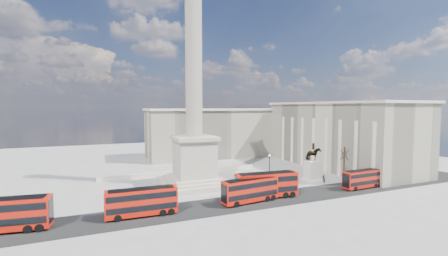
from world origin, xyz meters
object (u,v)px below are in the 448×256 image
pedestrian_standing (323,179)px  red_bus_e (4,214)px  pedestrian_crossing (290,178)px  victorian_lamp (269,166)px  red_bus_a (142,202)px  red_bus_c (267,185)px  pedestrian_walking (265,183)px  red_bus_d (363,179)px  nelsons_column (194,126)px  red_bus_b (250,190)px  equestrian_statue (313,168)px

pedestrian_standing → red_bus_e: bearing=-10.2°
pedestrian_crossing → victorian_lamp: bearing=20.0°
red_bus_a → red_bus_c: size_ratio=0.91×
pedestrian_walking → pedestrian_standing: size_ratio=1.00×
red_bus_d → pedestrian_walking: 20.62m
red_bus_a → red_bus_d: size_ratio=1.14×
nelsons_column → red_bus_c: bearing=-54.7°
red_bus_d → victorian_lamp: 19.68m
red_bus_b → red_bus_d: bearing=-7.7°
pedestrian_walking → pedestrian_standing: pedestrian_walking is taller
red_bus_e → pedestrian_walking: (44.91, 7.14, -1.65)m
equestrian_statue → pedestrian_crossing: (-5.36, 1.08, -2.22)m
equestrian_statue → victorian_lamp: bearing=166.6°
nelsons_column → victorian_lamp: 19.10m
red_bus_c → equestrian_statue: size_ratio=1.35×
pedestrian_standing → victorian_lamp: bearing=-35.2°
pedestrian_standing → nelsons_column: bearing=-33.0°
red_bus_c → red_bus_e: (-41.16, 0.09, -0.06)m
red_bus_b → red_bus_d: red_bus_b is taller
nelsons_column → pedestrian_standing: size_ratio=30.47×
red_bus_c → equestrian_statue: (16.29, 7.03, 0.62)m
red_bus_c → pedestrian_crossing: (10.93, 8.11, -1.60)m
red_bus_d → victorian_lamp: victorian_lamp is taller
pedestrian_walking → red_bus_a: bearing=171.1°
red_bus_b → red_bus_d: size_ratio=1.13×
equestrian_statue → pedestrian_standing: 3.35m
red_bus_b → red_bus_d: (26.35, -0.60, -0.24)m
nelsons_column → pedestrian_standing: (27.80, -8.92, -12.10)m
red_bus_d → equestrian_statue: bearing=122.2°
red_bus_c → equestrian_statue: 17.76m
victorian_lamp → equestrian_statue: equestrian_statue is taller
red_bus_e → red_bus_c: bearing=7.2°
red_bus_e → pedestrian_crossing: (52.09, 8.02, -1.54)m
red_bus_d → victorian_lamp: size_ratio=1.48×
red_bus_d → victorian_lamp: bearing=143.2°
red_bus_c → red_bus_e: size_ratio=1.02×
pedestrian_standing → pedestrian_crossing: size_ratio=0.87×
pedestrian_walking → pedestrian_crossing: 7.24m
red_bus_b → red_bus_c: size_ratio=0.90×
nelsons_column → pedestrian_standing: nelsons_column is taller
red_bus_c → red_bus_e: red_bus_c is taller
red_bus_c → pedestrian_walking: size_ratio=7.40×
red_bus_d → red_bus_e: size_ratio=0.81×
red_bus_a → red_bus_d: (45.20, -0.91, -0.28)m
red_bus_e → pedestrian_standing: red_bus_e is taller
red_bus_c → victorian_lamp: 11.36m
red_bus_b → red_bus_c: red_bus_c is taller
nelsons_column → red_bus_a: nelsons_column is taller
red_bus_e → pedestrian_walking: size_ratio=7.25×
nelsons_column → red_bus_b: bearing=-69.0°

